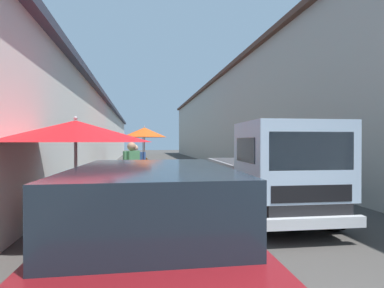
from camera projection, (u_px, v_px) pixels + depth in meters
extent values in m
plane|color=#3D3A38|center=(175.00, 174.00, 15.00)|extent=(90.00, 90.00, 0.00)
cube|color=silver|center=(36.00, 135.00, 15.85)|extent=(49.50, 7.00, 4.19)
cube|color=#383D4C|center=(36.00, 95.00, 15.84)|extent=(49.80, 7.50, 0.24)
cube|color=#A39E93|center=(285.00, 119.00, 18.53)|extent=(49.50, 7.00, 6.34)
cube|color=#4C3328|center=(285.00, 68.00, 18.50)|extent=(49.80, 7.50, 0.24)
cylinder|color=#9E9EA3|center=(143.00, 150.00, 17.29)|extent=(0.06, 0.06, 2.40)
cone|color=red|center=(143.00, 134.00, 17.29)|extent=(2.46, 2.46, 0.41)
sphere|color=#9E9EA3|center=(143.00, 130.00, 17.29)|extent=(0.07, 0.07, 0.07)
cube|color=brown|center=(140.00, 164.00, 17.12)|extent=(0.89, 0.70, 0.73)
sphere|color=orange|center=(141.00, 158.00, 16.82)|extent=(0.09, 0.09, 0.09)
sphere|color=orange|center=(136.00, 157.00, 17.14)|extent=(0.09, 0.09, 0.09)
sphere|color=orange|center=(142.00, 157.00, 16.99)|extent=(0.09, 0.09, 0.09)
sphere|color=orange|center=(138.00, 157.00, 17.09)|extent=(0.09, 0.09, 0.09)
sphere|color=orange|center=(143.00, 157.00, 16.85)|extent=(0.09, 0.09, 0.09)
sphere|color=orange|center=(139.00, 157.00, 17.37)|extent=(0.09, 0.09, 0.09)
cylinder|color=#9E9EA3|center=(144.00, 152.00, 13.84)|extent=(0.06, 0.06, 2.40)
cone|color=#D84C14|center=(144.00, 132.00, 13.83)|extent=(2.15, 2.15, 0.47)
sphere|color=#9E9EA3|center=(144.00, 127.00, 13.83)|extent=(0.07, 0.07, 0.07)
cube|color=brown|center=(143.00, 168.00, 14.01)|extent=(0.82, 0.61, 0.82)
sphere|color=orange|center=(145.00, 159.00, 13.83)|extent=(0.09, 0.09, 0.09)
sphere|color=orange|center=(146.00, 159.00, 14.32)|extent=(0.09, 0.09, 0.09)
sphere|color=orange|center=(142.00, 159.00, 14.23)|extent=(0.09, 0.09, 0.09)
sphere|color=orange|center=(140.00, 159.00, 13.97)|extent=(0.09, 0.09, 0.09)
cylinder|color=#9E9EA3|center=(76.00, 178.00, 5.23)|extent=(0.06, 0.06, 2.09)
cone|color=red|center=(76.00, 131.00, 5.22)|extent=(2.77, 2.77, 0.39)
sphere|color=#9E9EA3|center=(76.00, 118.00, 5.22)|extent=(0.07, 0.07, 0.07)
cube|color=brown|center=(73.00, 211.00, 5.40)|extent=(0.86, 0.61, 0.81)
sphere|color=orange|center=(74.00, 184.00, 5.35)|extent=(0.09, 0.09, 0.09)
sphere|color=orange|center=(87.00, 184.00, 5.71)|extent=(0.09, 0.09, 0.09)
sphere|color=orange|center=(60.00, 188.00, 5.25)|extent=(0.09, 0.09, 0.09)
sphere|color=orange|center=(78.00, 187.00, 5.43)|extent=(0.09, 0.09, 0.09)
cube|color=#600F14|center=(152.00, 246.00, 3.12)|extent=(3.97, 1.89, 0.64)
cube|color=#19232D|center=(152.00, 194.00, 2.96)|extent=(2.41, 1.62, 0.56)
cube|color=black|center=(152.00, 219.00, 5.01)|extent=(0.17, 1.65, 0.20)
cube|color=silver|center=(118.00, 204.00, 4.95)|extent=(0.07, 0.24, 0.14)
cube|color=silver|center=(185.00, 202.00, 5.11)|extent=(0.07, 0.24, 0.14)
cylinder|color=black|center=(94.00, 235.00, 4.32)|extent=(0.61, 0.23, 0.60)
cylinder|color=black|center=(207.00, 230.00, 4.55)|extent=(0.61, 0.23, 0.60)
cube|color=black|center=(259.00, 191.00, 7.06)|extent=(4.87, 1.73, 0.36)
cube|color=#ADC6E0|center=(290.00, 159.00, 5.43)|extent=(1.63, 1.83, 1.40)
cube|color=#19232D|center=(311.00, 151.00, 4.70)|extent=(0.14, 1.47, 0.63)
cube|color=#19232D|center=(290.00, 150.00, 5.43)|extent=(1.14, 1.83, 0.45)
cube|color=black|center=(311.00, 194.00, 4.69)|extent=(0.14, 1.40, 0.28)
cube|color=silver|center=(314.00, 223.00, 4.62)|extent=(0.21, 1.75, 0.18)
cube|color=gray|center=(277.00, 170.00, 7.97)|extent=(3.16, 0.23, 0.50)
cube|color=gray|center=(219.00, 170.00, 7.76)|extent=(3.16, 0.23, 0.50)
cube|color=gray|center=(233.00, 165.00, 9.41)|extent=(0.15, 1.65, 0.50)
cylinder|color=black|center=(333.00, 211.00, 5.55)|extent=(0.73, 0.26, 0.72)
cylinder|color=black|center=(245.00, 214.00, 5.33)|extent=(0.73, 0.26, 0.72)
cylinder|color=black|center=(270.00, 187.00, 8.60)|extent=(0.73, 0.26, 0.72)
cylinder|color=black|center=(213.00, 188.00, 8.38)|extent=(0.73, 0.26, 0.72)
cylinder|color=#665B4C|center=(130.00, 191.00, 7.56)|extent=(0.14, 0.14, 0.84)
cylinder|color=#665B4C|center=(134.00, 190.00, 7.72)|extent=(0.14, 0.14, 0.84)
cube|color=#4C8C59|center=(132.00, 163.00, 7.63)|extent=(0.52, 0.44, 0.63)
sphere|color=#A57A5B|center=(132.00, 147.00, 7.63)|extent=(0.23, 0.23, 0.23)
cylinder|color=#4C8C59|center=(125.00, 162.00, 7.36)|extent=(0.08, 0.08, 0.57)
cylinder|color=#4C8C59|center=(138.00, 161.00, 7.90)|extent=(0.08, 0.08, 0.57)
cylinder|color=navy|center=(131.00, 187.00, 8.30)|extent=(0.14, 0.14, 0.81)
cylinder|color=navy|center=(137.00, 187.00, 8.33)|extent=(0.14, 0.14, 0.81)
cube|color=#33518C|center=(134.00, 162.00, 8.31)|extent=(0.22, 0.48, 0.60)
sphere|color=tan|center=(134.00, 148.00, 8.31)|extent=(0.22, 0.22, 0.22)
cylinder|color=#33518C|center=(124.00, 162.00, 8.27)|extent=(0.08, 0.08, 0.54)
cylinder|color=#33518C|center=(144.00, 161.00, 8.35)|extent=(0.08, 0.08, 0.54)
cylinder|color=#194CB2|center=(275.00, 182.00, 9.29)|extent=(0.30, 0.30, 0.03)
cylinder|color=#194CB2|center=(273.00, 187.00, 9.41)|extent=(0.04, 0.04, 0.42)
cylinder|color=#194CB2|center=(272.00, 188.00, 9.28)|extent=(0.04, 0.04, 0.42)
cylinder|color=#194CB2|center=(276.00, 189.00, 9.19)|extent=(0.04, 0.04, 0.42)
cylinder|color=#194CB2|center=(278.00, 188.00, 9.32)|extent=(0.04, 0.04, 0.42)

